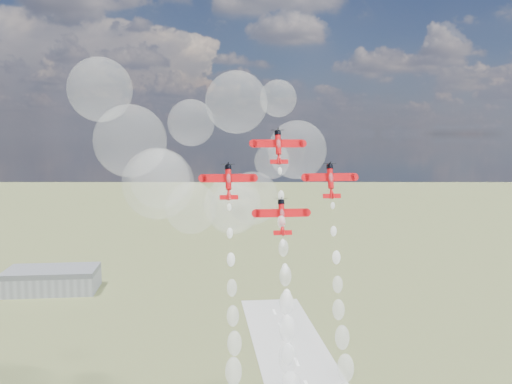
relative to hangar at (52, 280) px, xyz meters
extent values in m
cube|color=gray|center=(0.00, 0.00, -1.50)|extent=(50.00, 28.00, 10.00)
cube|color=#595B60|center=(0.00, 0.00, 5.00)|extent=(50.00, 28.00, 3.00)
cylinder|color=red|center=(102.59, -174.10, 79.50)|extent=(1.45, 3.19, 5.57)
cylinder|color=black|center=(102.59, -173.12, 82.23)|extent=(1.66, 1.91, 1.54)
cube|color=red|center=(102.59, -173.66, 79.67)|extent=(12.66, 0.92, 2.03)
cube|color=white|center=(99.17, -173.54, 79.63)|extent=(4.98, 0.22, 0.55)
cube|color=white|center=(106.01, -173.54, 79.63)|extent=(4.98, 0.22, 0.55)
cube|color=red|center=(102.59, -175.83, 75.16)|extent=(4.56, 0.50, 1.12)
cube|color=red|center=(102.59, -176.63, 75.23)|extent=(0.15, 2.12, 1.87)
ellipsoid|color=silver|center=(102.59, -174.68, 79.60)|extent=(1.14, 1.83, 2.77)
cone|color=red|center=(102.59, -175.45, 75.90)|extent=(1.45, 2.28, 3.03)
cylinder|color=red|center=(89.75, -177.14, 71.04)|extent=(1.45, 3.19, 5.57)
cylinder|color=black|center=(89.75, -176.16, 73.78)|extent=(1.66, 1.91, 1.54)
cube|color=red|center=(89.75, -176.70, 71.21)|extent=(12.66, 0.92, 2.03)
cube|color=white|center=(86.33, -176.58, 71.17)|extent=(4.98, 0.22, 0.55)
cube|color=white|center=(93.17, -176.58, 71.17)|extent=(4.98, 0.22, 0.55)
cube|color=red|center=(89.75, -178.87, 66.70)|extent=(4.56, 0.50, 1.12)
cube|color=red|center=(89.75, -179.67, 66.77)|extent=(0.15, 2.12, 1.87)
ellipsoid|color=silver|center=(89.75, -177.71, 71.14)|extent=(1.14, 1.83, 2.77)
cone|color=red|center=(89.75, -178.49, 67.45)|extent=(1.45, 2.28, 3.03)
cylinder|color=red|center=(115.43, -177.14, 71.04)|extent=(1.45, 3.19, 5.57)
cylinder|color=black|center=(115.43, -176.16, 73.78)|extent=(1.66, 1.91, 1.54)
cube|color=red|center=(115.43, -176.70, 71.21)|extent=(12.66, 0.92, 2.03)
cube|color=white|center=(112.00, -176.58, 71.17)|extent=(4.98, 0.22, 0.55)
cube|color=white|center=(118.85, -176.58, 71.17)|extent=(4.98, 0.22, 0.55)
cube|color=red|center=(115.43, -178.87, 66.70)|extent=(4.56, 0.50, 1.12)
cube|color=red|center=(115.43, -179.67, 66.77)|extent=(0.15, 2.12, 1.87)
ellipsoid|color=silver|center=(115.43, -177.71, 71.14)|extent=(1.14, 1.83, 2.77)
cone|color=red|center=(115.43, -178.49, 67.45)|extent=(1.45, 2.28, 3.03)
cylinder|color=red|center=(102.59, -180.18, 62.58)|extent=(1.45, 3.19, 5.57)
cylinder|color=black|center=(102.59, -179.20, 65.32)|extent=(1.66, 1.91, 1.54)
cube|color=red|center=(102.59, -179.73, 62.75)|extent=(12.66, 0.92, 2.03)
cube|color=white|center=(99.17, -179.62, 62.71)|extent=(4.98, 0.22, 0.55)
cube|color=white|center=(106.01, -179.62, 62.71)|extent=(4.98, 0.22, 0.55)
cube|color=red|center=(102.59, -181.90, 58.24)|extent=(4.56, 0.50, 1.12)
cube|color=red|center=(102.59, -182.71, 58.31)|extent=(0.15, 2.12, 1.87)
ellipsoid|color=silver|center=(102.59, -180.75, 62.68)|extent=(1.14, 1.83, 2.77)
cone|color=red|center=(102.59, -181.53, 58.99)|extent=(1.45, 2.28, 3.03)
sphere|color=white|center=(102.70, -176.37, 72.92)|extent=(1.04, 1.04, 1.04)
sphere|color=white|center=(102.68, -178.53, 66.92)|extent=(1.50, 1.50, 1.50)
sphere|color=white|center=(102.49, -180.58, 60.69)|extent=(1.96, 1.96, 1.96)
sphere|color=white|center=(102.64, -182.91, 54.66)|extent=(2.42, 2.42, 2.42)
sphere|color=white|center=(102.74, -185.34, 48.44)|extent=(2.88, 2.88, 2.88)
sphere|color=white|center=(102.61, -187.72, 42.51)|extent=(3.34, 3.34, 3.34)
sphere|color=white|center=(102.50, -189.76, 37.05)|extent=(3.80, 3.80, 3.80)
sphere|color=white|center=(102.39, -191.31, 30.67)|extent=(4.26, 4.26, 4.26)
sphere|color=white|center=(89.80, -179.63, 64.37)|extent=(1.04, 1.04, 1.04)
sphere|color=white|center=(89.76, -181.85, 58.37)|extent=(1.50, 1.50, 1.50)
sphere|color=white|center=(89.87, -183.69, 52.33)|extent=(1.96, 1.96, 1.96)
sphere|color=white|center=(89.93, -186.07, 46.14)|extent=(2.42, 2.42, 2.42)
sphere|color=white|center=(89.96, -188.29, 40.09)|extent=(2.88, 2.88, 2.88)
sphere|color=white|center=(90.15, -190.71, 34.46)|extent=(3.34, 3.34, 3.34)
sphere|color=white|center=(89.78, -192.51, 28.55)|extent=(3.80, 3.80, 3.80)
sphere|color=white|center=(115.54, -179.48, 64.36)|extent=(1.04, 1.04, 1.04)
sphere|color=white|center=(115.30, -181.60, 58.31)|extent=(1.50, 1.50, 1.50)
sphere|color=white|center=(115.56, -183.66, 52.20)|extent=(1.96, 1.96, 1.96)
sphere|color=white|center=(115.40, -185.89, 46.12)|extent=(2.42, 2.42, 2.42)
sphere|color=white|center=(115.09, -188.09, 40.59)|extent=(2.88, 2.88, 2.88)
sphere|color=white|center=(115.53, -190.16, 34.56)|extent=(3.34, 3.34, 3.34)
sphere|color=white|center=(115.78, -192.59, 28.16)|extent=(3.80, 3.80, 3.80)
sphere|color=white|center=(102.53, -182.44, 55.92)|extent=(1.04, 1.04, 1.04)
sphere|color=white|center=(102.75, -184.73, 50.03)|extent=(1.50, 1.50, 1.50)
sphere|color=white|center=(102.83, -187.11, 44.05)|extent=(1.96, 1.96, 1.96)
sphere|color=white|center=(102.61, -189.22, 37.87)|extent=(2.42, 2.42, 2.42)
sphere|color=white|center=(102.30, -191.26, 31.46)|extent=(2.88, 2.88, 2.88)
sphere|color=white|center=(102.44, -193.32, 25.39)|extent=(3.34, 3.34, 3.34)
sphere|color=white|center=(80.43, -163.21, 62.08)|extent=(14.14, 14.14, 14.14)
sphere|color=white|center=(92.02, -162.60, 61.84)|extent=(13.39, 13.39, 13.39)
sphere|color=white|center=(92.21, -155.93, 61.67)|extent=(16.61, 16.61, 16.61)
sphere|color=white|center=(109.60, -162.81, 77.73)|extent=(16.16, 16.16, 16.16)
sphere|color=white|center=(92.94, -162.42, 90.58)|extent=(16.92, 16.92, 16.92)
sphere|color=white|center=(57.76, -166.31, 93.32)|extent=(16.44, 16.44, 16.44)
sphere|color=white|center=(80.61, -151.15, 85.29)|extent=(13.54, 13.54, 13.54)
sphere|color=white|center=(63.08, -150.06, 80.05)|extent=(21.05, 21.05, 21.05)
sphere|color=white|center=(107.17, -143.51, 92.93)|extent=(11.44, 11.44, 11.44)
sphere|color=white|center=(71.93, -159.14, 69.66)|extent=(16.43, 16.43, 16.43)
sphere|color=white|center=(103.68, -155.32, 74.29)|extent=(10.29, 10.29, 10.29)
sphere|color=white|center=(97.29, -162.22, 64.45)|extent=(14.67, 14.67, 14.67)
sphere|color=white|center=(70.84, -150.87, 67.68)|extent=(20.90, 20.90, 20.90)
camera|label=1|loc=(81.91, -309.77, 82.05)|focal=38.00mm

